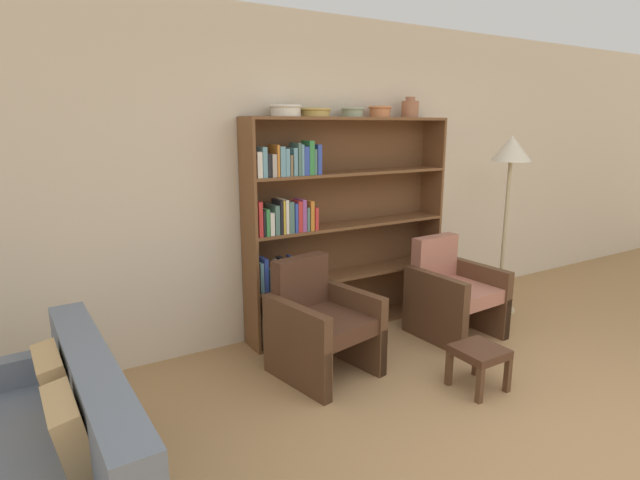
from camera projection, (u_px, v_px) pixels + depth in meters
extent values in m
cube|color=beige|center=(342.00, 177.00, 4.58)|extent=(12.00, 0.06, 2.75)
cube|color=brown|center=(249.00, 238.00, 4.00)|extent=(0.02, 0.30, 1.90)
cube|color=brown|center=(430.00, 216.00, 4.99)|extent=(0.02, 0.30, 1.90)
cube|color=brown|center=(351.00, 119.00, 4.28)|extent=(1.93, 0.30, 0.02)
cube|color=brown|center=(348.00, 323.00, 4.71)|extent=(1.93, 0.30, 0.03)
cube|color=brown|center=(341.00, 223.00, 4.61)|extent=(1.93, 0.01, 1.90)
cube|color=#7F6B4C|center=(261.00, 332.00, 4.16)|extent=(0.04, 0.15, 0.26)
cube|color=#669EB2|center=(266.00, 334.00, 4.21)|extent=(0.04, 0.18, 0.18)
cube|color=orange|center=(271.00, 332.00, 4.21)|extent=(0.03, 0.14, 0.22)
cube|color=red|center=(276.00, 329.00, 4.22)|extent=(0.04, 0.14, 0.25)
cube|color=#4C756B|center=(279.00, 328.00, 4.27)|extent=(0.04, 0.18, 0.24)
cube|color=black|center=(284.00, 330.00, 4.27)|extent=(0.02, 0.13, 0.20)
cube|color=#B2A899|center=(285.00, 330.00, 4.29)|extent=(0.02, 0.17, 0.19)
cube|color=white|center=(287.00, 326.00, 4.31)|extent=(0.02, 0.20, 0.23)
cube|color=brown|center=(349.00, 274.00, 4.60)|extent=(1.93, 0.30, 0.02)
cube|color=#669EB2|center=(257.00, 276.00, 4.07)|extent=(0.03, 0.20, 0.25)
cube|color=#334CB2|center=(263.00, 274.00, 4.07)|extent=(0.04, 0.15, 0.28)
cube|color=#4C756B|center=(268.00, 278.00, 4.11)|extent=(0.03, 0.17, 0.18)
cube|color=red|center=(272.00, 279.00, 4.12)|extent=(0.03, 0.16, 0.16)
cube|color=#B2A899|center=(277.00, 274.00, 4.13)|extent=(0.04, 0.14, 0.24)
cube|color=black|center=(281.00, 272.00, 4.14)|extent=(0.03, 0.14, 0.26)
cube|color=black|center=(285.00, 273.00, 4.18)|extent=(0.03, 0.16, 0.23)
cube|color=#334CB2|center=(288.00, 276.00, 4.20)|extent=(0.02, 0.16, 0.16)
cube|color=#334CB2|center=(291.00, 271.00, 4.19)|extent=(0.02, 0.13, 0.26)
cube|color=orange|center=(294.00, 273.00, 4.21)|extent=(0.03, 0.14, 0.21)
cube|color=brown|center=(350.00, 224.00, 4.49)|extent=(1.93, 0.30, 0.02)
cube|color=red|center=(258.00, 219.00, 3.93)|extent=(0.03, 0.13, 0.28)
cube|color=black|center=(261.00, 223.00, 3.96)|extent=(0.02, 0.15, 0.20)
cube|color=#388C47|center=(265.00, 222.00, 3.97)|extent=(0.03, 0.13, 0.22)
cube|color=white|center=(269.00, 223.00, 4.00)|extent=(0.04, 0.15, 0.18)
cube|color=#4C756B|center=(273.00, 219.00, 4.04)|extent=(0.04, 0.20, 0.24)
cube|color=black|center=(278.00, 216.00, 4.04)|extent=(0.02, 0.17, 0.28)
cube|color=gold|center=(279.00, 216.00, 4.06)|extent=(0.02, 0.19, 0.27)
cube|color=white|center=(283.00, 216.00, 4.07)|extent=(0.03, 0.18, 0.28)
cube|color=#4C756B|center=(288.00, 217.00, 4.08)|extent=(0.04, 0.14, 0.26)
cube|color=#334CB2|center=(292.00, 217.00, 4.12)|extent=(0.03, 0.18, 0.24)
cube|color=red|center=(296.00, 216.00, 4.12)|extent=(0.04, 0.15, 0.26)
cube|color=#994C99|center=(300.00, 215.00, 4.15)|extent=(0.04, 0.17, 0.27)
cube|color=#4C756B|center=(304.00, 218.00, 4.17)|extent=(0.02, 0.16, 0.20)
cube|color=orange|center=(307.00, 215.00, 4.20)|extent=(0.03, 0.18, 0.25)
cube|color=red|center=(313.00, 218.00, 4.20)|extent=(0.03, 0.13, 0.19)
cube|color=brown|center=(350.00, 173.00, 4.39)|extent=(1.93, 0.30, 0.02)
cube|color=white|center=(257.00, 165.00, 3.84)|extent=(0.04, 0.13, 0.20)
cube|color=#669EB2|center=(262.00, 162.00, 3.86)|extent=(0.04, 0.12, 0.23)
cube|color=black|center=(265.00, 165.00, 3.91)|extent=(0.03, 0.19, 0.18)
cube|color=#B2A899|center=(271.00, 165.00, 3.91)|extent=(0.04, 0.14, 0.18)
cube|color=orange|center=(274.00, 161.00, 3.93)|extent=(0.02, 0.17, 0.25)
cube|color=#669EB2|center=(279.00, 161.00, 3.95)|extent=(0.04, 0.16, 0.23)
cube|color=#669EB2|center=(283.00, 162.00, 3.99)|extent=(0.04, 0.19, 0.22)
cube|color=#7F6B4C|center=(288.00, 165.00, 3.99)|extent=(0.02, 0.14, 0.17)
cube|color=#669EB2|center=(292.00, 162.00, 4.00)|extent=(0.03, 0.15, 0.22)
cube|color=#4C756B|center=(295.00, 159.00, 4.02)|extent=(0.03, 0.16, 0.26)
cube|color=#669EB2|center=(298.00, 160.00, 4.04)|extent=(0.02, 0.16, 0.25)
cube|color=#334CB2|center=(302.00, 161.00, 4.06)|extent=(0.04, 0.18, 0.23)
cube|color=#388C47|center=(308.00, 158.00, 4.07)|extent=(0.04, 0.15, 0.27)
cube|color=#4C756B|center=(311.00, 162.00, 4.10)|extent=(0.02, 0.16, 0.21)
cube|color=#334CB2|center=(315.00, 159.00, 4.12)|extent=(0.04, 0.16, 0.24)
cylinder|color=silver|center=(286.00, 111.00, 3.95)|extent=(0.24, 0.24, 0.08)
torus|color=silver|center=(286.00, 106.00, 3.94)|extent=(0.26, 0.26, 0.02)
cylinder|color=tan|center=(315.00, 113.00, 4.09)|extent=(0.24, 0.24, 0.06)
torus|color=tan|center=(315.00, 110.00, 4.08)|extent=(0.26, 0.26, 0.02)
cylinder|color=gray|center=(353.00, 113.00, 4.28)|extent=(0.18, 0.18, 0.07)
torus|color=gray|center=(353.00, 109.00, 4.27)|extent=(0.20, 0.20, 0.02)
cylinder|color=#C67547|center=(380.00, 112.00, 4.42)|extent=(0.19, 0.19, 0.09)
torus|color=#C67547|center=(380.00, 107.00, 4.42)|extent=(0.21, 0.21, 0.02)
cylinder|color=#A36647|center=(410.00, 109.00, 4.59)|extent=(0.16, 0.16, 0.15)
cylinder|color=#A36647|center=(410.00, 99.00, 4.57)|extent=(0.09, 0.09, 0.04)
cube|color=slate|center=(95.00, 398.00, 2.27)|extent=(0.25, 1.66, 0.39)
cube|color=slate|center=(11.00, 409.00, 2.78)|extent=(0.86, 0.15, 0.59)
cube|color=tan|center=(72.00, 438.00, 2.01)|extent=(0.19, 0.37, 0.37)
cube|color=tan|center=(57.00, 387.00, 2.39)|extent=(0.19, 0.37, 0.37)
cube|color=brown|center=(381.00, 352.00, 3.72)|extent=(0.08, 0.08, 0.37)
cube|color=brown|center=(324.00, 377.00, 3.35)|extent=(0.08, 0.08, 0.37)
cube|color=brown|center=(325.00, 328.00, 4.16)|extent=(0.08, 0.08, 0.37)
cube|color=brown|center=(270.00, 348.00, 3.79)|extent=(0.08, 0.08, 0.37)
cube|color=#4C2D1E|center=(325.00, 323.00, 3.70)|extent=(0.59, 0.72, 0.12)
cube|color=#4C2D1E|center=(300.00, 284.00, 3.85)|extent=(0.49, 0.21, 0.42)
cube|color=brown|center=(351.00, 325.00, 3.91)|extent=(0.21, 0.68, 0.61)
cube|color=brown|center=(296.00, 346.00, 3.54)|extent=(0.21, 0.68, 0.61)
cube|color=brown|center=(505.00, 319.00, 4.36)|extent=(0.07, 0.07, 0.37)
cube|color=brown|center=(461.00, 334.00, 4.04)|extent=(0.07, 0.07, 0.37)
cube|color=brown|center=(451.00, 299.00, 4.85)|extent=(0.07, 0.07, 0.37)
cube|color=brown|center=(408.00, 311.00, 4.53)|extent=(0.07, 0.07, 0.37)
cube|color=#B2705B|center=(457.00, 292.00, 4.40)|extent=(0.51, 0.66, 0.12)
cube|color=#B2705B|center=(435.00, 259.00, 4.57)|extent=(0.49, 0.15, 0.42)
cube|color=brown|center=(477.00, 296.00, 4.57)|extent=(0.12, 0.68, 0.61)
cube|color=brown|center=(434.00, 309.00, 4.26)|extent=(0.12, 0.68, 0.61)
cylinder|color=tan|center=(498.00, 309.00, 5.08)|extent=(0.32, 0.32, 0.02)
cylinder|color=tan|center=(504.00, 237.00, 4.91)|extent=(0.04, 0.04, 1.48)
cone|color=beige|center=(512.00, 148.00, 4.72)|extent=(0.37, 0.37, 0.24)
cube|color=brown|center=(449.00, 369.00, 3.59)|extent=(0.04, 0.04, 0.25)
cube|color=brown|center=(476.00, 359.00, 3.74)|extent=(0.04, 0.04, 0.25)
cube|color=brown|center=(480.00, 386.00, 3.36)|extent=(0.04, 0.04, 0.25)
cube|color=brown|center=(508.00, 375.00, 3.50)|extent=(0.04, 0.04, 0.25)
cube|color=#4C2D1E|center=(480.00, 352.00, 3.51)|extent=(0.32, 0.32, 0.06)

